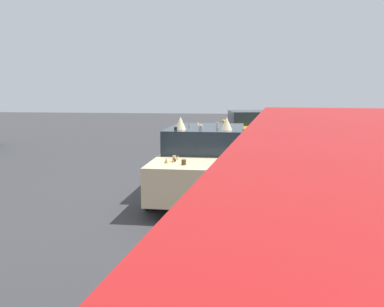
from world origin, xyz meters
TOP-DOWN VIEW (x-y plane):
  - ground_plane at (0.00, 0.00)m, footprint 60.00×60.00m
  - art_car_decorated at (0.04, -0.00)m, footprint 4.59×2.11m
  - parked_sedan_near_left at (7.95, -1.10)m, footprint 4.73×2.49m

SIDE VIEW (x-z plane):
  - ground_plane at x=0.00m, z-range 0.00..0.00m
  - parked_sedan_near_left at x=7.95m, z-range -0.01..1.43m
  - art_car_decorated at x=0.04m, z-range -0.13..1.62m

